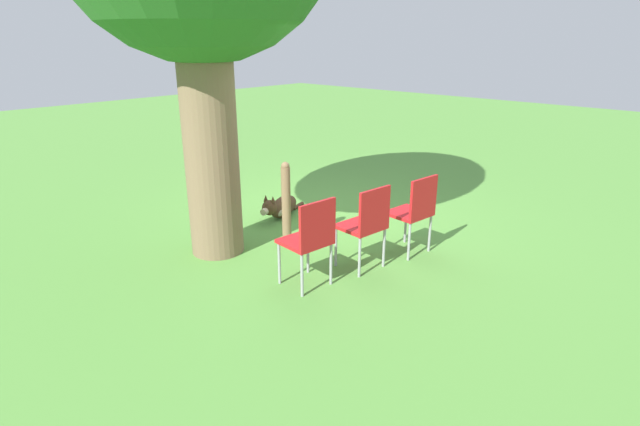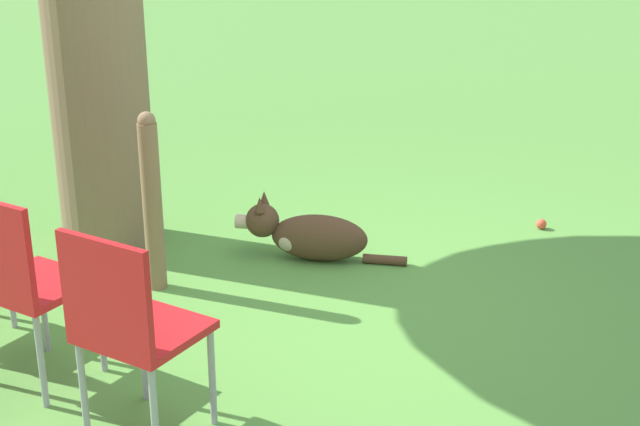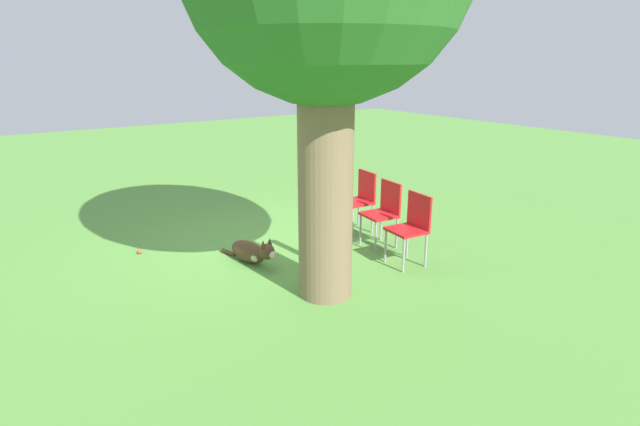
{
  "view_description": "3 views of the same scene",
  "coord_description": "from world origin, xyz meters",
  "px_view_note": "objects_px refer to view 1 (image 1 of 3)",
  "views": [
    {
      "loc": [
        -4.38,
        4.6,
        2.4
      ],
      "look_at": [
        -0.74,
        0.63,
        0.48
      ],
      "focal_mm": 28.0,
      "sensor_mm": 36.0,
      "label": 1
    },
    {
      "loc": [
        -4.06,
        -2.08,
        2.16
      ],
      "look_at": [
        0.57,
        0.13,
        0.26
      ],
      "focal_mm": 50.0,
      "sensor_mm": 36.0,
      "label": 2
    },
    {
      "loc": [
        3.2,
        5.65,
        2.58
      ],
      "look_at": [
        0.3,
        1.5,
        1.01
      ],
      "focal_mm": 28.0,
      "sensor_mm": 36.0,
      "label": 3
    }
  ],
  "objects_px": {
    "red_chair_2": "(310,237)",
    "red_chair_0": "(415,209)",
    "fence_post": "(286,204)",
    "red_chair_1": "(366,222)",
    "tennis_ball": "(286,183)",
    "dog": "(281,207)"
  },
  "relations": [
    {
      "from": "red_chair_1",
      "to": "tennis_ball",
      "type": "xyz_separation_m",
      "value": [
        2.98,
        -1.68,
        -0.51
      ]
    },
    {
      "from": "dog",
      "to": "tennis_ball",
      "type": "relative_size",
      "value": 15.25
    },
    {
      "from": "red_chair_0",
      "to": "tennis_ball",
      "type": "bearing_deg",
      "value": -11.46
    },
    {
      "from": "red_chair_0",
      "to": "red_chair_1",
      "type": "height_order",
      "value": "same"
    },
    {
      "from": "fence_post",
      "to": "tennis_ball",
      "type": "height_order",
      "value": "fence_post"
    },
    {
      "from": "dog",
      "to": "red_chair_1",
      "type": "height_order",
      "value": "red_chair_1"
    },
    {
      "from": "fence_post",
      "to": "red_chair_0",
      "type": "height_order",
      "value": "fence_post"
    },
    {
      "from": "tennis_ball",
      "to": "red_chair_0",
      "type": "bearing_deg",
      "value": 162.68
    },
    {
      "from": "red_chair_0",
      "to": "dog",
      "type": "bearing_deg",
      "value": 11.97
    },
    {
      "from": "red_chair_2",
      "to": "red_chair_0",
      "type": "bearing_deg",
      "value": -96.34
    },
    {
      "from": "dog",
      "to": "tennis_ball",
      "type": "distance_m",
      "value": 1.64
    },
    {
      "from": "red_chair_2",
      "to": "tennis_ball",
      "type": "distance_m",
      "value": 3.73
    },
    {
      "from": "fence_post",
      "to": "red_chair_1",
      "type": "relative_size",
      "value": 1.1
    },
    {
      "from": "tennis_ball",
      "to": "dog",
      "type": "bearing_deg",
      "value": 133.35
    },
    {
      "from": "red_chair_0",
      "to": "red_chair_1",
      "type": "relative_size",
      "value": 1.0
    },
    {
      "from": "red_chair_1",
      "to": "red_chair_2",
      "type": "distance_m",
      "value": 0.72
    },
    {
      "from": "dog",
      "to": "fence_post",
      "type": "bearing_deg",
      "value": 36.23
    },
    {
      "from": "fence_post",
      "to": "red_chair_2",
      "type": "xyz_separation_m",
      "value": [
        -0.97,
        0.6,
        0.03
      ]
    },
    {
      "from": "red_chair_1",
      "to": "red_chair_2",
      "type": "bearing_deg",
      "value": 83.66
    },
    {
      "from": "red_chair_1",
      "to": "fence_post",
      "type": "bearing_deg",
      "value": 10.87
    },
    {
      "from": "red_chair_2",
      "to": "tennis_ball",
      "type": "height_order",
      "value": "red_chair_2"
    },
    {
      "from": "dog",
      "to": "red_chair_0",
      "type": "relative_size",
      "value": 1.11
    }
  ]
}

